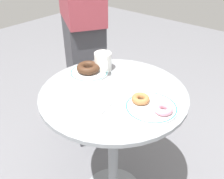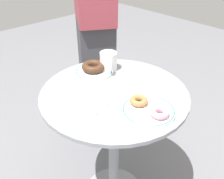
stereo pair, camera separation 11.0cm
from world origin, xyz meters
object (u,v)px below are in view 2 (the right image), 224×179
at_px(plate_right, 148,110).
at_px(paper_napkin, 92,104).
at_px(plate_left, 94,71).
at_px(donut_cinnamon, 138,101).
at_px(donut_pink_frosted, 159,113).
at_px(donut_chocolate, 93,67).
at_px(person_figure, 95,26).
at_px(cafe_table, 114,132).
at_px(coffee_mug, 109,61).

height_order(plate_right, paper_napkin, plate_right).
relative_size(plate_left, donut_cinnamon, 2.56).
height_order(donut_pink_frosted, donut_cinnamon, same).
relative_size(donut_pink_frosted, paper_napkin, 0.68).
distance_m(plate_left, plate_right, 0.41).
xyz_separation_m(plate_right, donut_chocolate, (-0.42, 0.05, 0.02)).
xyz_separation_m(donut_cinnamon, person_figure, (-0.70, 0.34, 0.08)).
relative_size(donut_chocolate, donut_cinnamon, 1.55).
height_order(donut_chocolate, donut_cinnamon, donut_chocolate).
height_order(donut_cinnamon, person_figure, person_figure).
relative_size(plate_right, donut_cinnamon, 2.81).
distance_m(donut_chocolate, donut_cinnamon, 0.37).
bearing_deg(plate_right, cafe_table, 179.32).
distance_m(donut_pink_frosted, person_figure, 0.88).
height_order(donut_chocolate, person_figure, person_figure).
distance_m(donut_cinnamon, paper_napkin, 0.20).
height_order(donut_chocolate, donut_pink_frosted, donut_chocolate).
xyz_separation_m(coffee_mug, person_figure, (-0.37, 0.21, 0.05)).
xyz_separation_m(cafe_table, plate_left, (-0.21, 0.05, 0.26)).
bearing_deg(donut_chocolate, coffee_mug, 63.24).
distance_m(cafe_table, person_figure, 0.73).
bearing_deg(coffee_mug, donut_pink_frosted, -16.29).
relative_size(plate_right, donut_pink_frosted, 2.81).
bearing_deg(donut_pink_frosted, donut_cinnamon, 179.77).
bearing_deg(donut_cinnamon, plate_left, 171.84).
distance_m(donut_pink_frosted, coffee_mug, 0.45).
xyz_separation_m(cafe_table, donut_chocolate, (-0.21, 0.05, 0.28)).
bearing_deg(cafe_table, donut_chocolate, 166.84).
bearing_deg(cafe_table, paper_napkin, -84.81).
height_order(plate_left, coffee_mug, coffee_mug).
bearing_deg(coffee_mug, plate_right, -18.32).
bearing_deg(donut_pink_frosted, plate_right, 178.76).
distance_m(plate_right, person_figure, 0.83).
xyz_separation_m(plate_left, donut_cinnamon, (0.36, -0.05, 0.02)).
distance_m(plate_right, paper_napkin, 0.24).
xyz_separation_m(donut_cinnamon, paper_napkin, (-0.14, -0.14, -0.02)).
xyz_separation_m(donut_pink_frosted, paper_napkin, (-0.25, -0.14, -0.02)).
height_order(plate_right, donut_cinnamon, donut_cinnamon).
distance_m(donut_cinnamon, person_figure, 0.78).
bearing_deg(cafe_table, plate_left, 166.89).
relative_size(cafe_table, donut_cinnamon, 10.03).
bearing_deg(plate_right, plate_left, 173.02).
bearing_deg(coffee_mug, cafe_table, -35.17).
bearing_deg(plate_left, coffee_mug, 68.55).
xyz_separation_m(plate_right, person_figure, (-0.75, 0.34, 0.10)).
bearing_deg(donut_chocolate, donut_pink_frosted, -6.44).
height_order(paper_napkin, coffee_mug, coffee_mug).
relative_size(cafe_table, person_figure, 0.44).
bearing_deg(coffee_mug, donut_cinnamon, -21.26).
distance_m(cafe_table, donut_pink_frosted, 0.38).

